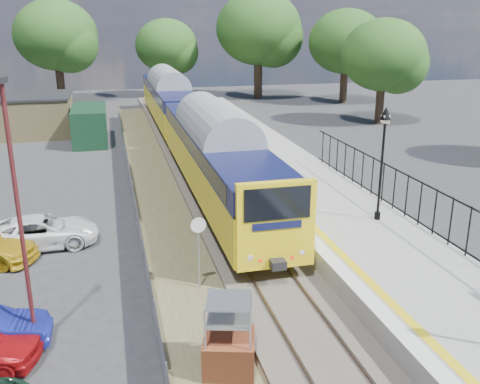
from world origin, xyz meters
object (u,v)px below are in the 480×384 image
object	(u,v)px
train	(186,118)
speed_sign	(199,242)
carpark_lamp	(18,204)
car_white	(40,232)
brick_plinth	(229,337)
victorian_lamp_north	(384,137)

from	to	relation	value
train	speed_sign	bearing A→B (deg)	-97.15
train	speed_sign	size ratio (longest dim) A/B	15.79
speed_sign	carpark_lamp	size ratio (longest dim) A/B	0.35
carpark_lamp	car_white	size ratio (longest dim) A/B	1.64
car_white	carpark_lamp	bearing A→B (deg)	-178.16
carpark_lamp	car_white	world-z (taller)	carpark_lamp
brick_plinth	carpark_lamp	bearing A→B (deg)	154.64
train	car_white	distance (m)	16.99
car_white	brick_plinth	bearing A→B (deg)	-152.59
victorian_lamp_north	train	distance (m)	18.30
train	carpark_lamp	world-z (taller)	carpark_lamp
victorian_lamp_north	car_white	bearing A→B (deg)	169.20
victorian_lamp_north	speed_sign	xyz separation A→B (m)	(-7.80, -2.51, -2.56)
brick_plinth	victorian_lamp_north	bearing A→B (deg)	42.07
victorian_lamp_north	speed_sign	bearing A→B (deg)	-162.13
victorian_lamp_north	train	bearing A→B (deg)	106.93
train	car_white	world-z (taller)	train
speed_sign	car_white	xyz separation A→B (m)	(-5.56, 5.06, -1.11)
victorian_lamp_north	brick_plinth	xyz separation A→B (m)	(-7.80, -7.04, -3.30)
carpark_lamp	speed_sign	bearing A→B (deg)	23.47
train	carpark_lamp	xyz separation A→B (m)	(-7.48, -22.08, 1.85)
carpark_lamp	brick_plinth	bearing A→B (deg)	-25.36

